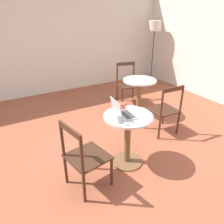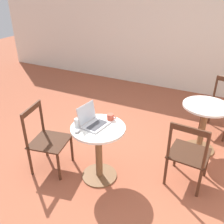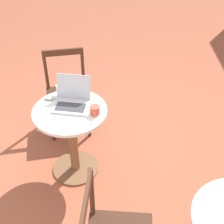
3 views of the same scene
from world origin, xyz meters
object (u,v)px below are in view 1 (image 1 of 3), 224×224
(chair_mid_back, at_px, (127,84))
(drinking_glass, at_px, (119,119))
(floor_lamp, at_px, (155,30))
(mug, at_px, (123,106))
(cafe_table_mid, at_px, (139,91))
(mouse, at_px, (127,124))
(chair_near_left, at_px, (84,157))
(laptop, at_px, (123,113))
(cafe_table_near, at_px, (128,131))
(chair_mid_front, at_px, (164,110))

(chair_mid_back, distance_m, drinking_glass, 2.50)
(floor_lamp, relative_size, mug, 14.27)
(cafe_table_mid, xyz_separation_m, floor_lamp, (1.63, 1.61, 0.97))
(floor_lamp, xyz_separation_m, mouse, (-2.85, -3.00, -0.71))
(drinking_glass, bearing_deg, chair_near_left, -176.91)
(chair_mid_back, xyz_separation_m, drinking_glass, (-1.46, -2.00, 0.37))
(cafe_table_mid, relative_size, chair_near_left, 0.84)
(cafe_table_mid, relative_size, mug, 6.27)
(cafe_table_mid, height_order, drinking_glass, drinking_glass)
(chair_mid_back, relative_size, floor_lamp, 0.53)
(mouse, relative_size, mug, 0.83)
(laptop, distance_m, drinking_glass, 0.19)
(mouse, bearing_deg, drinking_glass, 124.89)
(chair_mid_back, xyz_separation_m, mug, (-1.19, -1.66, 0.35))
(cafe_table_near, bearing_deg, cafe_table_mid, 48.23)
(chair_mid_front, relative_size, mouse, 9.01)
(mug, bearing_deg, chair_mid_back, 54.38)
(cafe_table_near, bearing_deg, laptop, 169.90)
(drinking_glass, bearing_deg, chair_mid_back, 53.89)
(chair_mid_front, relative_size, drinking_glass, 8.07)
(mug, bearing_deg, drinking_glass, -128.44)
(cafe_table_near, xyz_separation_m, drinking_glass, (-0.22, -0.11, 0.29))
(chair_mid_front, xyz_separation_m, mug, (-0.97, -0.16, 0.35))
(mouse, xyz_separation_m, mug, (0.21, 0.42, 0.02))
(cafe_table_near, relative_size, floor_lamp, 0.44)
(cafe_table_mid, bearing_deg, chair_mid_back, 75.57)
(cafe_table_mid, height_order, chair_near_left, chair_near_left)
(laptop, height_order, mug, laptop)
(cafe_table_mid, xyz_separation_m, mouse, (-1.22, -1.39, 0.25))
(chair_mid_front, distance_m, mug, 1.04)
(chair_near_left, bearing_deg, cafe_table_mid, 36.94)
(cafe_table_near, distance_m, chair_mid_back, 2.26)
(chair_mid_front, bearing_deg, mug, -170.56)
(chair_mid_front, height_order, mug, chair_mid_front)
(cafe_table_near, relative_size, laptop, 2.24)
(chair_mid_back, height_order, mug, chair_mid_back)
(cafe_table_mid, bearing_deg, drinking_glass, -134.46)
(cafe_table_near, relative_size, chair_mid_back, 0.84)
(cafe_table_near, distance_m, laptop, 0.30)
(cafe_table_mid, bearing_deg, cafe_table_near, -131.77)
(cafe_table_mid, height_order, mouse, mouse)
(chair_mid_back, distance_m, floor_lamp, 2.01)
(chair_near_left, xyz_separation_m, mouse, (0.55, -0.06, 0.33))
(chair_near_left, relative_size, drinking_glass, 8.07)
(laptop, height_order, mouse, laptop)
(mouse, height_order, drinking_glass, drinking_glass)
(chair_mid_front, bearing_deg, chair_mid_back, 81.43)
(chair_mid_front, relative_size, laptop, 2.68)
(mug, bearing_deg, cafe_table_mid, 43.70)
(floor_lamp, xyz_separation_m, drinking_glass, (-2.91, -2.91, -0.67))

